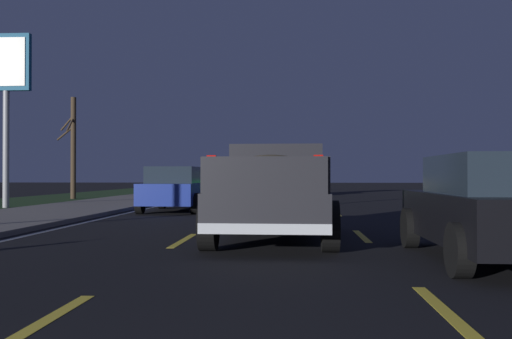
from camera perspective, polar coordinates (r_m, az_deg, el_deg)
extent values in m
plane|color=black|center=(28.48, 3.04, -3.09)|extent=(144.00, 144.00, 0.00)
cube|color=slate|center=(29.53, -11.59, -2.87)|extent=(108.00, 4.00, 0.12)
cube|color=#1E3819|center=(31.23, -20.48, -2.83)|extent=(108.00, 6.00, 0.01)
cube|color=yellow|center=(5.69, 18.14, -13.15)|extent=(2.40, 0.14, 0.01)
cube|color=yellow|center=(12.20, 10.30, -6.42)|extent=(2.40, 0.14, 0.01)
cube|color=yellow|center=(19.09, 7.93, -4.31)|extent=(2.40, 0.14, 0.01)
cube|color=yellow|center=(25.15, 6.93, -3.41)|extent=(2.40, 0.14, 0.01)
cube|color=yellow|center=(30.78, 6.35, -2.89)|extent=(2.40, 0.14, 0.01)
cube|color=yellow|center=(36.73, 5.94, -2.52)|extent=(2.40, 0.14, 0.01)
cube|color=yellow|center=(43.43, 5.61, -2.22)|extent=(2.40, 0.14, 0.01)
cube|color=yellow|center=(48.44, 5.42, -2.05)|extent=(2.40, 0.14, 0.01)
cube|color=yellow|center=(54.94, 5.23, -1.88)|extent=(2.40, 0.14, 0.01)
cube|color=yellow|center=(60.87, 5.09, -1.75)|extent=(2.40, 0.14, 0.01)
cube|color=yellow|center=(67.02, 4.97, -1.64)|extent=(2.40, 0.14, 0.01)
cube|color=yellow|center=(73.65, 4.86, -1.55)|extent=(2.40, 0.14, 0.01)
cube|color=yellow|center=(79.71, 4.78, -1.48)|extent=(2.40, 0.14, 0.01)
cube|color=yellow|center=(5.30, -20.66, -14.10)|extent=(2.40, 0.14, 0.01)
cube|color=yellow|center=(11.32, -7.11, -6.87)|extent=(2.40, 0.14, 0.01)
cube|color=yellow|center=(17.95, -3.03, -4.55)|extent=(2.40, 0.14, 0.01)
cube|color=yellow|center=(23.39, -1.43, -3.63)|extent=(2.40, 0.14, 0.01)
cube|color=yellow|center=(29.28, -0.38, -3.02)|extent=(2.40, 0.14, 0.01)
cube|color=yellow|center=(34.37, 0.24, -2.65)|extent=(2.40, 0.14, 0.01)
cube|color=yellow|center=(39.73, 0.72, -2.38)|extent=(2.40, 0.14, 0.01)
cube|color=yellow|center=(44.82, 1.07, -2.17)|extent=(2.40, 0.14, 0.01)
cube|color=yellow|center=(50.35, 1.37, -2.00)|extent=(2.40, 0.14, 0.01)
cube|color=yellow|center=(55.37, 1.59, -1.87)|extent=(2.40, 0.14, 0.01)
cube|color=yellow|center=(61.41, 1.81, -1.74)|extent=(2.40, 0.14, 0.01)
cube|color=yellow|center=(67.30, 1.98, -1.64)|extent=(2.40, 0.14, 0.01)
cube|color=yellow|center=(73.43, 2.13, -1.55)|extent=(2.40, 0.14, 0.01)
cube|color=yellow|center=(79.08, 2.25, -1.48)|extent=(2.40, 0.14, 0.01)
cube|color=silver|center=(29.01, -7.20, -3.03)|extent=(108.00, 0.14, 0.01)
cube|color=#232328|center=(11.35, 1.89, -3.49)|extent=(5.45, 2.14, 0.60)
cube|color=#232328|center=(12.53, 2.21, 0.21)|extent=(2.21, 1.90, 0.90)
cube|color=#1E2833|center=(11.48, 1.93, 0.54)|extent=(0.08, 1.44, 0.50)
cube|color=#232328|center=(10.37, -3.67, -0.56)|extent=(3.03, 0.16, 0.56)
cube|color=#232328|center=(10.24, 6.78, -0.56)|extent=(3.03, 0.16, 0.56)
cube|color=#232328|center=(8.69, 0.83, -0.55)|extent=(0.13, 1.88, 0.56)
cube|color=silver|center=(8.72, 0.83, -5.82)|extent=(0.17, 2.00, 0.16)
cube|color=red|center=(8.80, -4.37, 0.75)|extent=(0.06, 0.14, 0.20)
cube|color=red|center=(8.67, 6.11, 0.77)|extent=(0.06, 0.14, 0.20)
ellipsoid|color=#4C422D|center=(10.26, 1.52, -0.34)|extent=(2.63, 1.59, 0.64)
sphere|color=silver|center=(10.79, -0.21, -1.09)|extent=(0.40, 0.40, 0.40)
sphere|color=beige|center=(9.65, 3.07, -1.27)|extent=(0.34, 0.34, 0.34)
cylinder|color=black|center=(13.23, -1.98, -4.16)|extent=(0.84, 0.28, 0.84)
cylinder|color=black|center=(13.13, 6.73, -4.19)|extent=(0.84, 0.28, 0.84)
cylinder|color=black|center=(9.72, -4.67, -5.46)|extent=(0.84, 0.28, 0.84)
cylinder|color=black|center=(9.58, 7.25, -5.52)|extent=(0.84, 0.28, 0.84)
cube|color=#14592D|center=(36.05, 3.02, -1.56)|extent=(4.44, 1.90, 0.70)
cube|color=#1E2833|center=(35.80, 3.00, -0.56)|extent=(2.50, 1.64, 0.56)
cylinder|color=black|center=(37.60, 1.73, -1.96)|extent=(0.68, 0.22, 0.68)
cylinder|color=black|center=(37.53, 4.47, -1.97)|extent=(0.68, 0.22, 0.68)
cylinder|color=black|center=(34.61, 1.44, -2.08)|extent=(0.68, 0.22, 0.68)
cylinder|color=black|center=(34.54, 4.42, -2.09)|extent=(0.68, 0.22, 0.68)
cube|color=red|center=(33.90, 2.88, -1.54)|extent=(0.11, 1.51, 0.10)
cube|color=navy|center=(20.47, -7.71, -2.30)|extent=(4.42, 1.86, 0.70)
cube|color=#1E2833|center=(20.22, -7.85, -0.54)|extent=(2.49, 1.62, 0.56)
cylinder|color=black|center=(22.14, -9.16, -2.92)|extent=(0.68, 0.22, 0.68)
cylinder|color=black|center=(21.79, -4.55, -2.96)|extent=(0.68, 0.22, 0.68)
cylinder|color=black|center=(19.25, -11.28, -3.27)|extent=(0.68, 0.22, 0.68)
cylinder|color=black|center=(18.84, -6.00, -3.34)|extent=(0.68, 0.22, 0.68)
cube|color=red|center=(18.38, -9.13, -2.34)|extent=(0.10, 1.51, 0.10)
cube|color=#9E845B|center=(43.43, -1.12, -1.40)|extent=(4.42, 1.85, 0.70)
cube|color=#1E2833|center=(43.18, -1.15, -0.57)|extent=(2.48, 1.61, 0.56)
cylinder|color=black|center=(45.00, -2.13, -1.74)|extent=(0.68, 0.22, 0.68)
cylinder|color=black|center=(44.87, 0.17, -1.74)|extent=(0.68, 0.22, 0.68)
cylinder|color=black|center=(42.02, -2.50, -1.82)|extent=(0.68, 0.22, 0.68)
cylinder|color=black|center=(41.88, -0.05, -1.82)|extent=(0.68, 0.22, 0.68)
cube|color=red|center=(41.29, -1.34, -1.37)|extent=(0.10, 1.51, 0.10)
cube|color=black|center=(9.20, 22.15, -4.38)|extent=(4.41, 1.81, 0.70)
cube|color=#1E2833|center=(8.95, 22.65, -0.45)|extent=(2.47, 1.59, 0.56)
cylinder|color=black|center=(10.44, 14.81, -5.54)|extent=(0.68, 0.22, 0.68)
cylinder|color=black|center=(7.54, 19.27, -7.45)|extent=(0.68, 0.22, 0.68)
cylinder|color=#99999E|center=(24.51, -23.23, 4.40)|extent=(0.24, 0.24, 6.71)
cube|color=navy|center=(24.81, -23.21, 9.61)|extent=(0.24, 1.90, 2.20)
cube|color=silver|center=(24.69, -23.35, 9.65)|extent=(0.04, 1.60, 1.87)
cylinder|color=#423323|center=(32.47, -17.42, 2.02)|extent=(0.28, 0.28, 5.41)
cylinder|color=#423323|center=(32.56, -18.15, 3.37)|extent=(0.28, 0.87, 0.80)
cylinder|color=#423323|center=(32.09, -17.70, 4.24)|extent=(1.04, 0.15, 0.84)
cylinder|color=#423323|center=(32.84, -17.95, 4.37)|extent=(0.35, 0.85, 0.87)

